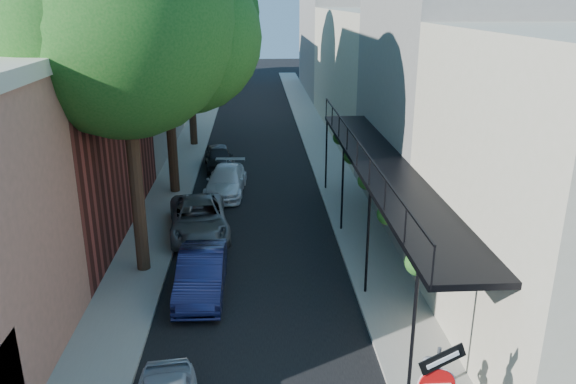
{
  "coord_description": "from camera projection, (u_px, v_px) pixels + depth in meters",
  "views": [
    {
      "loc": [
        0.02,
        -7.17,
        8.66
      ],
      "look_at": [
        1.02,
        9.75,
        2.8
      ],
      "focal_mm": 35.0,
      "sensor_mm": 36.0,
      "label": 1
    }
  ],
  "objects": [
    {
      "name": "road_surface",
      "position": [
        255.0,
        134.0,
        37.9
      ],
      "size": [
        6.0,
        64.0,
        0.01
      ],
      "primitive_type": "cube",
      "color": "black",
      "rests_on": "ground"
    },
    {
      "name": "sidewalk_left",
      "position": [
        196.0,
        134.0,
        37.66
      ],
      "size": [
        2.0,
        64.0,
        0.12
      ],
      "primitive_type": "cube",
      "color": "gray",
      "rests_on": "ground"
    },
    {
      "name": "sidewalk_right",
      "position": [
        314.0,
        132.0,
        38.1
      ],
      "size": [
        2.0,
        64.0,
        0.12
      ],
      "primitive_type": "cube",
      "color": "gray",
      "rests_on": "ground"
    },
    {
      "name": "buildings_left",
      "position": [
        103.0,
        62.0,
        34.6
      ],
      "size": [
        10.1,
        59.1,
        12.0
      ],
      "color": "tan",
      "rests_on": "ground"
    },
    {
      "name": "buildings_right",
      "position": [
        392.0,
        67.0,
        36.47
      ],
      "size": [
        9.8,
        55.0,
        10.0
      ],
      "color": "beige",
      "rests_on": "ground"
    },
    {
      "name": "oak_near",
      "position": [
        138.0,
        26.0,
        16.51
      ],
      "size": [
        7.48,
        6.8,
        11.42
      ],
      "color": "black",
      "rests_on": "ground"
    },
    {
      "name": "oak_mid",
      "position": [
        174.0,
        38.0,
        24.3
      ],
      "size": [
        6.6,
        6.0,
        10.2
      ],
      "color": "black",
      "rests_on": "ground"
    },
    {
      "name": "oak_far",
      "position": [
        195.0,
        6.0,
        32.44
      ],
      "size": [
        7.7,
        7.0,
        11.9
      ],
      "color": "black",
      "rests_on": "ground"
    },
    {
      "name": "parked_car_b",
      "position": [
        201.0,
        274.0,
        17.22
      ],
      "size": [
        1.4,
        3.99,
        1.31
      ],
      "primitive_type": "imported",
      "rotation": [
        0.0,
        0.0,
        -0.0
      ],
      "color": "#161A45",
      "rests_on": "ground"
    },
    {
      "name": "parked_car_c",
      "position": [
        199.0,
        218.0,
        21.58
      ],
      "size": [
        2.76,
        4.94,
        1.31
      ],
      "primitive_type": "imported",
      "rotation": [
        0.0,
        0.0,
        0.13
      ],
      "color": "slate",
      "rests_on": "ground"
    },
    {
      "name": "parked_car_d",
      "position": [
        226.0,
        181.0,
        26.12
      ],
      "size": [
        2.02,
        4.33,
        1.22
      ],
      "primitive_type": "imported",
      "rotation": [
        0.0,
        0.0,
        -0.07
      ],
      "color": "white",
      "rests_on": "ground"
    },
    {
      "name": "parked_car_e",
      "position": [
        219.0,
        157.0,
        30.05
      ],
      "size": [
        1.87,
        3.73,
        1.22
      ],
      "primitive_type": "imported",
      "rotation": [
        0.0,
        0.0,
        0.12
      ],
      "color": "black",
      "rests_on": "ground"
    }
  ]
}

